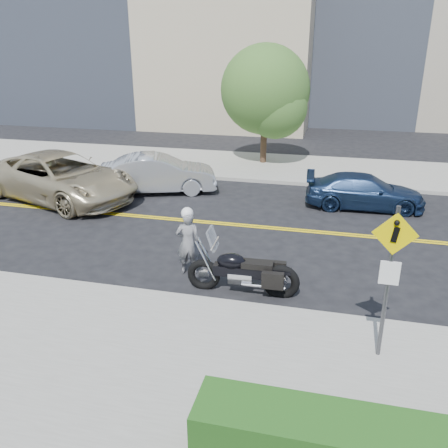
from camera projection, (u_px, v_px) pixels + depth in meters
ground_plane at (234, 225)px, 15.74m from camera, size 120.00×120.00×0.00m
sidewalk_near at (149, 363)px, 8.93m from camera, size 60.00×5.00×0.15m
sidewalk_far at (268, 167)px, 22.50m from camera, size 60.00×5.00×0.15m
pedestrian_sign at (390, 270)px, 8.40m from camera, size 0.78×0.08×3.00m
motorcyclist at (188, 241)px, 12.21m from camera, size 0.71×0.55×1.83m
motorcycle at (243, 262)px, 11.29m from camera, size 2.67×0.89×1.61m
suv at (60, 177)px, 17.91m from camera, size 6.94×4.83×1.76m
parked_car_silver at (158, 174)px, 18.82m from camera, size 4.86×3.04×1.51m
parked_car_blue at (365, 191)px, 17.13m from camera, size 4.29×1.93×1.22m
tree_far_a at (265, 90)px, 21.83m from camera, size 4.11×4.11×5.62m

